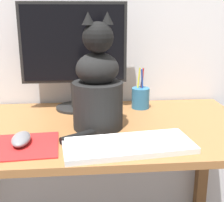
% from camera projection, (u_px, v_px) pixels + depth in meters
% --- Properties ---
extents(desk, '(1.17, 0.63, 0.73)m').
position_uv_depth(desk, '(95.00, 153.00, 1.19)').
color(desk, brown).
rests_on(desk, ground_plane).
extents(monitor, '(0.44, 0.17, 0.45)m').
position_uv_depth(monitor, '(74.00, 51.00, 1.29)').
color(monitor, black).
rests_on(monitor, desk).
extents(keyboard, '(0.42, 0.21, 0.02)m').
position_uv_depth(keyboard, '(128.00, 145.00, 0.97)').
color(keyboard, silver).
rests_on(keyboard, desk).
extents(mousepad_left, '(0.24, 0.22, 0.00)m').
position_uv_depth(mousepad_left, '(21.00, 146.00, 0.98)').
color(mousepad_left, red).
rests_on(mousepad_left, desk).
extents(computer_mouse_left, '(0.06, 0.11, 0.03)m').
position_uv_depth(computer_mouse_left, '(21.00, 139.00, 0.99)').
color(computer_mouse_left, slate).
rests_on(computer_mouse_left, mousepad_left).
extents(cat, '(0.24, 0.27, 0.41)m').
position_uv_depth(cat, '(98.00, 87.00, 1.10)').
color(cat, black).
rests_on(cat, desk).
extents(pen_cup, '(0.08, 0.08, 0.18)m').
position_uv_depth(pen_cup, '(141.00, 97.00, 1.36)').
color(pen_cup, '#286089').
rests_on(pen_cup, desk).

